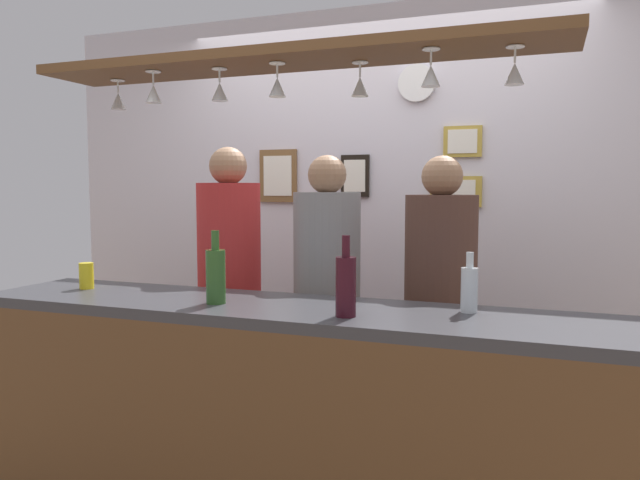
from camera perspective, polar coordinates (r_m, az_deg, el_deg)
The scene contains 22 objects.
back_wall at distance 3.79m, azimuth 5.32°, elevation 1.97°, with size 4.40×0.06×2.60m, color silver.
bar_counter at distance 2.41m, azimuth -5.22°, elevation -14.57°, with size 2.70×0.55×1.02m.
overhead_glass_rack at distance 2.51m, azimuth -3.34°, elevation 16.72°, with size 2.20×0.36×0.04m, color brown.
hanging_wineglass_far_left at distance 2.99m, azimuth -18.50°, elevation 12.41°, with size 0.07×0.07×0.13m.
hanging_wineglass_left at distance 2.72m, azimuth -15.44°, elevation 13.25°, with size 0.07×0.07×0.13m.
hanging_wineglass_center_left at distance 2.61m, azimuth -9.45°, elevation 13.74°, with size 0.07×0.07×0.13m.
hanging_wineglass_center at distance 2.47m, azimuth -4.05°, elevation 14.29°, with size 0.07×0.07×0.13m.
hanging_wineglass_center_right at distance 2.45m, azimuth 3.79°, elevation 14.35°, with size 0.07×0.07×0.13m.
hanging_wineglass_right at distance 2.26m, azimuth 10.41°, elevation 15.11°, with size 0.07×0.07×0.13m.
hanging_wineglass_far_right at distance 2.29m, azimuth 17.89°, elevation 14.81°, with size 0.07×0.07×0.13m.
person_left_red_shirt at distance 3.30m, azimuth -8.54°, elevation -3.14°, with size 0.34×0.34×1.71m.
person_middle_grey_shirt at distance 3.08m, azimuth 0.66°, elevation -4.33°, with size 0.34×0.34×1.66m.
person_right_brown_shirt at distance 2.94m, azimuth 11.28°, elevation -5.04°, with size 0.34×0.34×1.65m.
bottle_champagne_green at distance 2.50m, azimuth -9.81°, elevation -3.25°, with size 0.08×0.08×0.30m.
bottle_wine_dark_red at distance 2.22m, azimuth 2.45°, elevation -4.24°, with size 0.08×0.08×0.30m.
bottle_soda_clear at distance 2.37m, azimuth 13.91°, elevation -4.44°, with size 0.06×0.06×0.23m.
drink_can at distance 3.04m, azimuth -21.18°, elevation -3.16°, with size 0.07×0.07×0.12m, color yellow.
picture_frame_caricature at distance 3.96m, azimuth -3.97°, elevation 6.06°, with size 0.26×0.02×0.34m.
picture_frame_crest at distance 3.78m, azimuth 3.32°, elevation 6.06°, with size 0.18×0.02×0.26m.
picture_frame_upper_small at distance 3.65m, azimuth 13.31°, elevation 9.04°, with size 0.22×0.02×0.18m.
picture_frame_lower_pair at distance 3.64m, azimuth 12.68°, elevation 4.48°, with size 0.30×0.02×0.18m.
wall_clock at distance 3.73m, azimuth 9.12°, elevation 14.43°, with size 0.22×0.22×0.03m, color white.
Camera 1 is at (0.99, -2.55, 1.49)m, focal length 33.91 mm.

